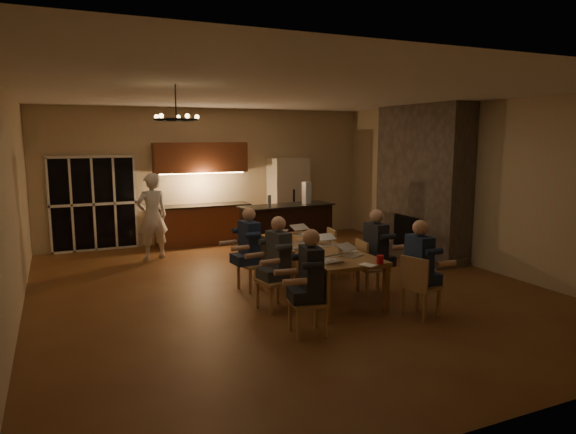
# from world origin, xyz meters

# --- Properties ---
(floor) EXTENTS (9.00, 9.00, 0.00)m
(floor) POSITION_xyz_m (0.00, 0.00, 0.00)
(floor) COLOR brown
(floor) RESTS_ON ground
(back_wall) EXTENTS (8.00, 0.04, 3.20)m
(back_wall) POSITION_xyz_m (0.00, 4.52, 1.60)
(back_wall) COLOR #CEB192
(back_wall) RESTS_ON ground
(left_wall) EXTENTS (0.04, 9.00, 3.20)m
(left_wall) POSITION_xyz_m (-4.02, 0.00, 1.60)
(left_wall) COLOR #CEB192
(left_wall) RESTS_ON ground
(right_wall) EXTENTS (0.04, 9.00, 3.20)m
(right_wall) POSITION_xyz_m (4.02, 0.00, 1.60)
(right_wall) COLOR #CEB192
(right_wall) RESTS_ON ground
(ceiling) EXTENTS (8.00, 9.00, 0.04)m
(ceiling) POSITION_xyz_m (0.00, 0.00, 3.22)
(ceiling) COLOR white
(ceiling) RESTS_ON back_wall
(french_doors) EXTENTS (1.86, 0.08, 2.10)m
(french_doors) POSITION_xyz_m (-2.70, 4.47, 1.05)
(french_doors) COLOR black
(french_doors) RESTS_ON ground
(fireplace) EXTENTS (0.58, 2.50, 3.20)m
(fireplace) POSITION_xyz_m (3.70, 1.20, 1.60)
(fireplace) COLOR #5E524A
(fireplace) RESTS_ON ground
(kitchenette) EXTENTS (2.24, 0.68, 2.40)m
(kitchenette) POSITION_xyz_m (-0.30, 4.20, 1.20)
(kitchenette) COLOR brown
(kitchenette) RESTS_ON ground
(refrigerator) EXTENTS (0.90, 0.68, 2.00)m
(refrigerator) POSITION_xyz_m (1.90, 4.15, 1.00)
(refrigerator) COLOR beige
(refrigerator) RESTS_ON ground
(dining_table) EXTENTS (1.10, 2.79, 0.75)m
(dining_table) POSITION_xyz_m (0.34, -0.31, 0.38)
(dining_table) COLOR #A96F43
(dining_table) RESTS_ON ground
(bar_island) EXTENTS (2.13, 0.87, 1.08)m
(bar_island) POSITION_xyz_m (1.08, 2.41, 0.54)
(bar_island) COLOR black
(bar_island) RESTS_ON ground
(chair_left_near) EXTENTS (0.49, 0.49, 0.89)m
(chair_left_near) POSITION_xyz_m (-0.58, -1.92, 0.45)
(chair_left_near) COLOR tan
(chair_left_near) RESTS_ON ground
(chair_left_mid) EXTENTS (0.52, 0.52, 0.89)m
(chair_left_mid) POSITION_xyz_m (-0.59, -0.85, 0.45)
(chair_left_mid) COLOR tan
(chair_left_mid) RESTS_ON ground
(chair_left_far) EXTENTS (0.53, 0.53, 0.89)m
(chair_left_far) POSITION_xyz_m (-0.52, 0.22, 0.45)
(chair_left_far) COLOR tan
(chair_left_far) RESTS_ON ground
(chair_right_near) EXTENTS (0.56, 0.56, 0.89)m
(chair_right_near) POSITION_xyz_m (1.19, -1.98, 0.45)
(chair_right_near) COLOR tan
(chair_right_near) RESTS_ON ground
(chair_right_mid) EXTENTS (0.50, 0.50, 0.89)m
(chair_right_mid) POSITION_xyz_m (1.16, -0.81, 0.45)
(chair_right_mid) COLOR tan
(chair_right_mid) RESTS_ON ground
(chair_right_far) EXTENTS (0.51, 0.51, 0.89)m
(chair_right_far) POSITION_xyz_m (1.24, 0.31, 0.45)
(chair_right_far) COLOR tan
(chair_right_far) RESTS_ON ground
(person_left_near) EXTENTS (0.70, 0.70, 1.38)m
(person_left_near) POSITION_xyz_m (-0.53, -1.92, 0.69)
(person_left_near) COLOR #252930
(person_left_near) RESTS_ON ground
(person_right_near) EXTENTS (0.63, 0.63, 1.38)m
(person_right_near) POSITION_xyz_m (1.20, -1.90, 0.69)
(person_right_near) COLOR navy
(person_right_near) RESTS_ON ground
(person_left_mid) EXTENTS (0.66, 0.66, 1.38)m
(person_left_mid) POSITION_xyz_m (-0.49, -0.78, 0.69)
(person_left_mid) COLOR #3B4146
(person_left_mid) RESTS_ON ground
(person_right_mid) EXTENTS (0.60, 0.60, 1.38)m
(person_right_mid) POSITION_xyz_m (1.24, -0.76, 0.69)
(person_right_mid) COLOR #252930
(person_right_mid) RESTS_ON ground
(person_left_far) EXTENTS (0.66, 0.66, 1.38)m
(person_left_far) POSITION_xyz_m (-0.57, 0.26, 0.69)
(person_left_far) COLOR navy
(person_left_far) RESTS_ON ground
(standing_person) EXTENTS (0.73, 0.55, 1.80)m
(standing_person) POSITION_xyz_m (-1.65, 3.15, 0.90)
(standing_person) COLOR silver
(standing_person) RESTS_ON ground
(chandelier) EXTENTS (0.58, 0.58, 0.03)m
(chandelier) POSITION_xyz_m (-1.95, -0.83, 2.75)
(chandelier) COLOR black
(chandelier) RESTS_ON ceiling
(laptop_a) EXTENTS (0.36, 0.33, 0.23)m
(laptop_a) POSITION_xyz_m (0.11, -1.30, 0.86)
(laptop_a) COLOR silver
(laptop_a) RESTS_ON dining_table
(laptop_b) EXTENTS (0.41, 0.39, 0.23)m
(laptop_b) POSITION_xyz_m (0.59, -1.10, 0.86)
(laptop_b) COLOR silver
(laptop_b) RESTS_ON dining_table
(laptop_c) EXTENTS (0.36, 0.32, 0.23)m
(laptop_c) POSITION_xyz_m (0.12, -0.30, 0.86)
(laptop_c) COLOR silver
(laptop_c) RESTS_ON dining_table
(laptop_d) EXTENTS (0.34, 0.31, 0.23)m
(laptop_d) POSITION_xyz_m (0.63, -0.29, 0.86)
(laptop_d) COLOR silver
(laptop_d) RESTS_ON dining_table
(laptop_e) EXTENTS (0.39, 0.36, 0.23)m
(laptop_e) POSITION_xyz_m (0.18, 0.79, 0.86)
(laptop_e) COLOR silver
(laptop_e) RESTS_ON dining_table
(laptop_f) EXTENTS (0.36, 0.32, 0.23)m
(laptop_f) POSITION_xyz_m (0.66, 0.76, 0.86)
(laptop_f) COLOR silver
(laptop_f) RESTS_ON dining_table
(mug_front) EXTENTS (0.09, 0.09, 0.10)m
(mug_front) POSITION_xyz_m (0.25, -0.69, 0.80)
(mug_front) COLOR silver
(mug_front) RESTS_ON dining_table
(mug_mid) EXTENTS (0.08, 0.08, 0.10)m
(mug_mid) POSITION_xyz_m (0.42, 0.25, 0.80)
(mug_mid) COLOR silver
(mug_mid) RESTS_ON dining_table
(mug_back) EXTENTS (0.08, 0.08, 0.10)m
(mug_back) POSITION_xyz_m (-0.06, 0.55, 0.80)
(mug_back) COLOR silver
(mug_back) RESTS_ON dining_table
(redcup_near) EXTENTS (0.10, 0.10, 0.12)m
(redcup_near) POSITION_xyz_m (0.70, -1.67, 0.81)
(redcup_near) COLOR red
(redcup_near) RESTS_ON dining_table
(redcup_mid) EXTENTS (0.08, 0.08, 0.12)m
(redcup_mid) POSITION_xyz_m (-0.12, 0.08, 0.81)
(redcup_mid) COLOR red
(redcup_mid) RESTS_ON dining_table
(can_silver) EXTENTS (0.07, 0.07, 0.12)m
(can_silver) POSITION_xyz_m (0.40, -1.06, 0.81)
(can_silver) COLOR #B2B2B7
(can_silver) RESTS_ON dining_table
(can_cola) EXTENTS (0.06, 0.06, 0.12)m
(can_cola) POSITION_xyz_m (0.17, 1.11, 0.81)
(can_cola) COLOR #3F0F0C
(can_cola) RESTS_ON dining_table
(can_right) EXTENTS (0.07, 0.07, 0.12)m
(can_right) POSITION_xyz_m (0.78, -0.02, 0.81)
(can_right) COLOR #B2B2B7
(can_right) RESTS_ON dining_table
(plate_near) EXTENTS (0.22, 0.22, 0.02)m
(plate_near) POSITION_xyz_m (0.69, -0.86, 0.76)
(plate_near) COLOR silver
(plate_near) RESTS_ON dining_table
(plate_left) EXTENTS (0.25, 0.25, 0.02)m
(plate_left) POSITION_xyz_m (0.07, -1.20, 0.76)
(plate_left) COLOR silver
(plate_left) RESTS_ON dining_table
(plate_far) EXTENTS (0.24, 0.24, 0.02)m
(plate_far) POSITION_xyz_m (0.80, 0.51, 0.76)
(plate_far) COLOR silver
(plate_far) RESTS_ON dining_table
(notepad) EXTENTS (0.22, 0.26, 0.01)m
(notepad) POSITION_xyz_m (0.48, -1.70, 0.76)
(notepad) COLOR white
(notepad) RESTS_ON dining_table
(bar_bottle) EXTENTS (0.07, 0.07, 0.24)m
(bar_bottle) POSITION_xyz_m (0.64, 2.32, 1.20)
(bar_bottle) COLOR #99999E
(bar_bottle) RESTS_ON bar_island
(bar_blender) EXTENTS (0.17, 0.17, 0.47)m
(bar_blender) POSITION_xyz_m (1.58, 2.47, 1.32)
(bar_blender) COLOR silver
(bar_blender) RESTS_ON bar_island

